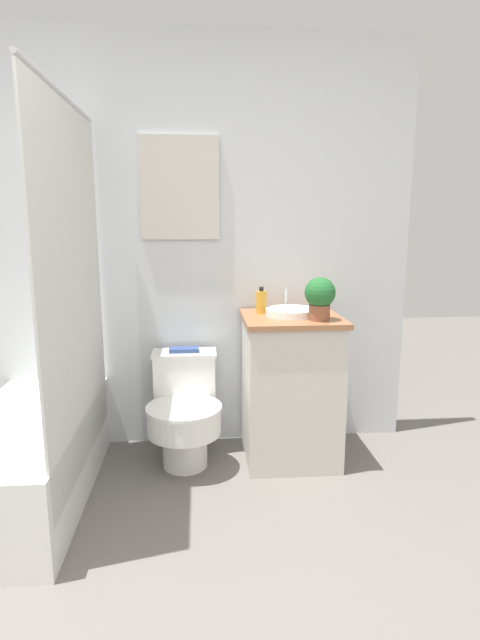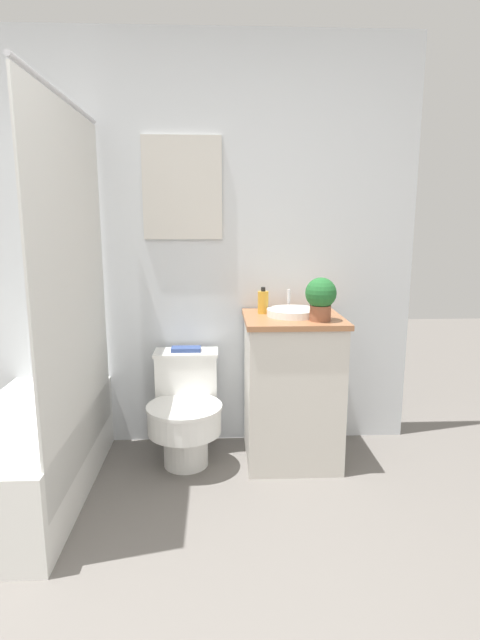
# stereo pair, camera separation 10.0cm
# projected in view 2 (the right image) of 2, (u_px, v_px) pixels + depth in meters

# --- Properties ---
(wall_back) EXTENTS (3.01, 0.07, 2.50)m
(wall_back) POSITION_uv_depth(u_px,v_px,m) (172.00, 247.00, 3.07)
(wall_back) COLOR silver
(wall_back) RESTS_ON ground_plane
(shower_area) EXTENTS (0.60, 1.30, 1.98)m
(shower_area) POSITION_uv_depth(u_px,v_px,m) (32.00, 445.00, 2.57)
(shower_area) COLOR white
(shower_area) RESTS_ON ground_plane
(toilet) EXTENTS (0.43, 0.58, 0.64)m
(toilet) POSITION_uv_depth(u_px,v_px,m) (186.00, 410.00, 2.94)
(toilet) COLOR white
(toilet) RESTS_ON ground_plane
(vanity) EXTENTS (0.57, 0.55, 0.88)m
(vanity) POSITION_uv_depth(u_px,v_px,m) (292.00, 388.00, 2.96)
(vanity) COLOR beige
(vanity) RESTS_ON ground_plane
(sink) EXTENTS (0.30, 0.34, 0.13)m
(sink) POSITION_uv_depth(u_px,v_px,m) (293.00, 312.00, 2.89)
(sink) COLOR white
(sink) RESTS_ON vanity
(soap_bottle) EXTENTS (0.06, 0.06, 0.16)m
(soap_bottle) POSITION_uv_depth(u_px,v_px,m) (263.00, 302.00, 2.95)
(soap_bottle) COLOR gold
(soap_bottle) RESTS_ON vanity
(potted_plant) EXTENTS (0.17, 0.17, 0.24)m
(potted_plant) POSITION_uv_depth(u_px,v_px,m) (321.00, 297.00, 2.72)
(potted_plant) COLOR brown
(potted_plant) RESTS_ON vanity
(book_on_tank) EXTENTS (0.18, 0.09, 0.02)m
(book_on_tank) POSITION_uv_depth(u_px,v_px,m) (186.00, 349.00, 3.03)
(book_on_tank) COLOR #33477F
(book_on_tank) RESTS_ON toilet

